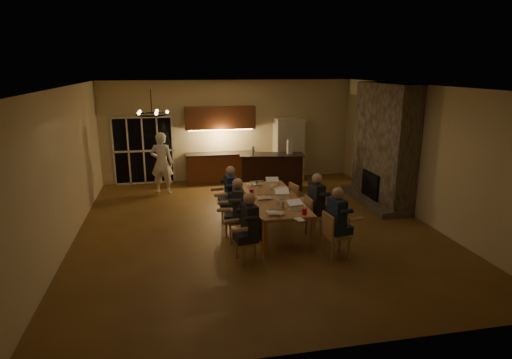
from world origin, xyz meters
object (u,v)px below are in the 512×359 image
(laptop_e, at_px, (255,180))
(mug_back, at_px, (252,186))
(bar_bottle, at_px, (253,150))
(mug_front, at_px, (277,202))
(plate_near, at_px, (297,205))
(chair_left_near, at_px, (249,239))
(redcup_near, at_px, (305,212))
(person_right_near, at_px, (336,222))
(laptop_d, at_px, (283,193))
(chandelier, at_px, (152,114))
(laptop_c, at_px, (264,194))
(dining_table, at_px, (273,213))
(laptop_f, at_px, (273,181))
(bar_island, at_px, (272,172))
(bar_blender, at_px, (290,147))
(person_right_mid, at_px, (316,204))
(person_left_mid, at_px, (238,210))
(can_cola, at_px, (257,180))
(chair_right_far, at_px, (301,201))
(can_silver, at_px, (283,205))
(redcup_mid, at_px, (252,192))
(laptop_b, at_px, (297,204))
(person_left_far, at_px, (231,195))
(laptop_a, at_px, (276,208))
(chair_left_far, at_px, (231,204))
(mug_mid, at_px, (272,188))
(standing_person, at_px, (162,163))
(chair_right_near, at_px, (337,235))
(person_left_near, at_px, (250,228))
(chair_right_mid, at_px, (317,216))
(plate_left, at_px, (271,212))
(chair_left_mid, at_px, (236,220))
(refrigerator, at_px, (288,149))

(laptop_e, height_order, mug_back, laptop_e)
(bar_bottle, bearing_deg, mug_back, -101.50)
(mug_front, bearing_deg, plate_near, -19.27)
(mug_back, bearing_deg, chair_left_near, -102.41)
(laptop_e, distance_m, redcup_near, 2.42)
(person_right_near, xyz_separation_m, laptop_d, (-0.69, 1.51, 0.17))
(chandelier, xyz_separation_m, laptop_e, (2.32, 1.89, -1.89))
(laptop_c, bearing_deg, mug_back, -81.14)
(chair_left_near, bearing_deg, mug_back, 157.63)
(dining_table, xyz_separation_m, laptop_f, (0.22, 1.01, 0.49))
(bar_island, relative_size, redcup_near, 15.76)
(bar_blender, bearing_deg, person_right_mid, -96.83)
(person_left_mid, xyz_separation_m, can_cola, (0.79, 1.86, 0.12))
(laptop_e, bearing_deg, bar_bottle, -107.83)
(chair_right_far, distance_m, mug_back, 1.23)
(chandelier, distance_m, laptop_d, 3.38)
(bar_island, bearing_deg, person_right_mid, -78.16)
(dining_table, distance_m, can_silver, 0.85)
(redcup_mid, distance_m, bar_blender, 3.31)
(laptop_b, bearing_deg, person_left_far, 118.85)
(person_right_mid, height_order, plate_near, person_right_mid)
(person_left_far, xyz_separation_m, laptop_a, (0.68, -1.67, 0.17))
(bar_island, height_order, chair_right_far, bar_island)
(mug_front, bearing_deg, chair_left_far, 126.53)
(person_left_far, relative_size, can_cola, 11.50)
(redcup_near, bearing_deg, mug_mid, 97.26)
(person_right_near, relative_size, standing_person, 0.77)
(can_silver, relative_size, bar_bottle, 0.50)
(person_left_mid, distance_m, redcup_near, 1.43)
(chair_right_near, relative_size, person_left_far, 0.64)
(chair_right_far, bearing_deg, laptop_f, 40.60)
(person_left_near, height_order, redcup_near, person_left_near)
(chair_right_mid, relative_size, person_left_near, 0.64)
(mug_back, bearing_deg, chandelier, -144.03)
(plate_left, bearing_deg, chair_left_mid, 142.48)
(bar_island, relative_size, plate_left, 8.09)
(chair_left_far, xyz_separation_m, person_left_far, (-0.01, -0.07, 0.24))
(chair_right_mid, distance_m, person_left_far, 2.10)
(bar_island, relative_size, chair_left_far, 2.13)
(plate_left, xyz_separation_m, bar_blender, (1.53, 4.09, 0.54))
(chair_left_mid, bearing_deg, chair_right_mid, 80.59)
(chair_right_near, xyz_separation_m, chair_right_far, (-0.04, 2.22, 0.00))
(chair_left_near, bearing_deg, plate_left, 125.38)
(refrigerator, bearing_deg, bar_blender, -103.96)
(standing_person, bearing_deg, laptop_f, 151.98)
(mug_mid, distance_m, redcup_mid, 0.62)
(person_left_near, distance_m, can_silver, 1.23)
(chair_right_mid, bearing_deg, chair_right_near, 179.44)
(chair_right_mid, relative_size, mug_back, 8.90)
(person_left_near, height_order, plate_near, person_left_near)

